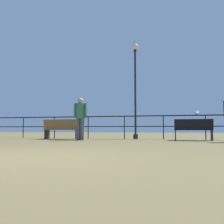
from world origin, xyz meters
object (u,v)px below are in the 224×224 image
bench_near_left (61,128)px  bench_near_right (193,128)px  person_by_bench (80,116)px  seagull_on_rail (197,113)px  lamppost_center (135,79)px

bench_near_left → bench_near_right: bearing=0.1°
bench_near_left → person_by_bench: bearing=-31.1°
bench_near_left → bench_near_right: size_ratio=1.08×
person_by_bench → seagull_on_rail: bearing=18.4°
seagull_on_rail → bench_near_left: bearing=-171.8°
bench_near_left → bench_near_right: 5.75m
bench_near_right → seagull_on_rail: (0.24, 0.85, 0.68)m
bench_near_left → seagull_on_rail: seagull_on_rail is taller
bench_near_left → seagull_on_rail: 6.08m
bench_near_right → seagull_on_rail: bearing=74.5°
bench_near_right → person_by_bench: size_ratio=0.84×
bench_near_right → seagull_on_rail: 1.11m
bench_near_left → bench_near_right: bench_near_left is taller
bench_near_left → lamppost_center: 4.13m
bench_near_right → seagull_on_rail: seagull_on_rail is taller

